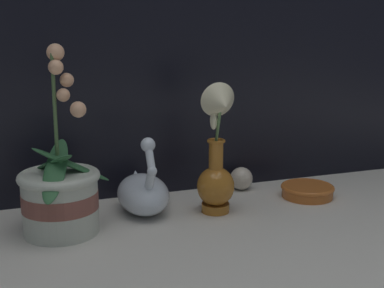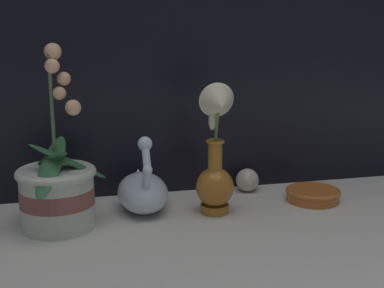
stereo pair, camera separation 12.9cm
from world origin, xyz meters
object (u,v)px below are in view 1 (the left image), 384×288
orchid_potted_plant (60,194)px  amber_dish (307,190)px  glass_sphere (241,178)px  blue_vase (217,164)px  swan_figurine (143,192)px

orchid_potted_plant → amber_dish: 0.65m
orchid_potted_plant → glass_sphere: bearing=16.6°
amber_dish → glass_sphere: bearing=140.2°
orchid_potted_plant → blue_vase: bearing=0.1°
swan_figurine → orchid_potted_plant: bearing=-162.2°
swan_figurine → amber_dish: bearing=-4.1°
blue_vase → glass_sphere: size_ratio=5.04×
blue_vase → glass_sphere: bearing=48.2°
orchid_potted_plant → blue_vase: 0.37m
swan_figurine → glass_sphere: bearing=15.7°
glass_sphere → amber_dish: glass_sphere is taller
blue_vase → amber_dish: blue_vase is taller
orchid_potted_plant → blue_vase: (0.37, 0.00, 0.04)m
swan_figurine → glass_sphere: 0.31m
orchid_potted_plant → amber_dish: bearing=2.9°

